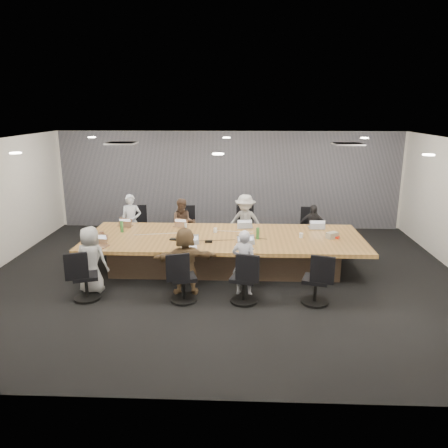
{
  "coord_description": "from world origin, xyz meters",
  "views": [
    {
      "loc": [
        0.37,
        -8.58,
        3.49
      ],
      "look_at": [
        0.0,
        0.4,
        1.05
      ],
      "focal_mm": 35.0,
      "sensor_mm": 36.0,
      "label": 1
    }
  ],
  "objects_px": {
    "laptop_0": "(126,225)",
    "laptop_5": "(189,247)",
    "chair_7": "(316,284)",
    "laptop_2": "(245,227)",
    "conference_table": "(224,251)",
    "person_6": "(244,263)",
    "chair_1": "(185,230)",
    "person_5": "(185,261)",
    "snack_packet": "(335,237)",
    "bottle_green_right": "(258,233)",
    "laptop_3": "(316,227)",
    "bottle_clear": "(186,228)",
    "person_0": "(131,222)",
    "person_2": "(245,223)",
    "person_4": "(91,260)",
    "canvas_bag": "(332,235)",
    "laptop_4": "(100,246)",
    "laptop_1": "(180,226)",
    "person_3": "(312,228)",
    "bottle_green_left": "(122,227)",
    "chair_0": "(135,229)",
    "chair_6": "(244,282)",
    "chair_4": "(86,280)",
    "chair_2": "(245,230)",
    "laptop_6": "(244,248)",
    "person_1": "(183,224)",
    "chair_3": "(310,232)",
    "chair_5": "(183,281)",
    "mug_brown": "(102,234)"
  },
  "relations": [
    {
      "from": "laptop_0",
      "to": "laptop_5",
      "type": "height_order",
      "value": "same"
    },
    {
      "from": "chair_7",
      "to": "laptop_2",
      "type": "xyz_separation_m",
      "value": [
        -1.26,
        2.5,
        0.36
      ]
    },
    {
      "from": "conference_table",
      "to": "person_6",
      "type": "height_order",
      "value": "person_6"
    },
    {
      "from": "chair_1",
      "to": "person_6",
      "type": "distance_m",
      "value": 3.41
    },
    {
      "from": "person_5",
      "to": "snack_packet",
      "type": "xyz_separation_m",
      "value": [
        3.06,
        1.35,
        0.1
      ]
    },
    {
      "from": "chair_7",
      "to": "bottle_green_right",
      "type": "bearing_deg",
      "value": 140.28
    },
    {
      "from": "laptop_3",
      "to": "bottle_clear",
      "type": "height_order",
      "value": "bottle_clear"
    },
    {
      "from": "person_0",
      "to": "laptop_5",
      "type": "distance_m",
      "value": 2.74
    },
    {
      "from": "bottle_clear",
      "to": "chair_7",
      "type": "bearing_deg",
      "value": -37.74
    },
    {
      "from": "person_2",
      "to": "person_4",
      "type": "xyz_separation_m",
      "value": [
        -2.95,
        -2.7,
        -0.05
      ]
    },
    {
      "from": "laptop_3",
      "to": "canvas_bag",
      "type": "relative_size",
      "value": 1.47
    },
    {
      "from": "conference_table",
      "to": "laptop_3",
      "type": "xyz_separation_m",
      "value": [
        2.12,
        0.8,
        0.35
      ]
    },
    {
      "from": "chair_7",
      "to": "laptop_4",
      "type": "bearing_deg",
      "value": -174.66
    },
    {
      "from": "laptop_1",
      "to": "person_3",
      "type": "relative_size",
      "value": 0.26
    },
    {
      "from": "bottle_green_right",
      "to": "chair_7",
      "type": "bearing_deg",
      "value": -57.13
    },
    {
      "from": "chair_7",
      "to": "bottle_green_left",
      "type": "bearing_deg",
      "value": 171.62
    },
    {
      "from": "person_2",
      "to": "chair_0",
      "type": "bearing_deg",
      "value": -174.36
    },
    {
      "from": "laptop_4",
      "to": "snack_packet",
      "type": "bearing_deg",
      "value": 22.34
    },
    {
      "from": "chair_6",
      "to": "canvas_bag",
      "type": "xyz_separation_m",
      "value": [
        1.89,
        1.68,
        0.41
      ]
    },
    {
      "from": "chair_7",
      "to": "bottle_clear",
      "type": "xyz_separation_m",
      "value": [
        -2.6,
        2.02,
        0.45
      ]
    },
    {
      "from": "chair_4",
      "to": "snack_packet",
      "type": "relative_size",
      "value": 3.95
    },
    {
      "from": "bottle_green_right",
      "to": "conference_table",
      "type": "bearing_deg",
      "value": 168.38
    },
    {
      "from": "chair_7",
      "to": "canvas_bag",
      "type": "bearing_deg",
      "value": 87.87
    },
    {
      "from": "chair_6",
      "to": "laptop_5",
      "type": "relative_size",
      "value": 2.44
    },
    {
      "from": "chair_2",
      "to": "person_2",
      "type": "distance_m",
      "value": 0.45
    },
    {
      "from": "conference_table",
      "to": "laptop_4",
      "type": "xyz_separation_m",
      "value": [
        -2.49,
        -0.8,
        0.35
      ]
    },
    {
      "from": "chair_7",
      "to": "bottle_green_right",
      "type": "height_order",
      "value": "bottle_green_right"
    },
    {
      "from": "chair_6",
      "to": "laptop_4",
      "type": "distance_m",
      "value": 3.07
    },
    {
      "from": "chair_0",
      "to": "laptop_4",
      "type": "relative_size",
      "value": 2.31
    },
    {
      "from": "chair_4",
      "to": "laptop_6",
      "type": "height_order",
      "value": "chair_4"
    },
    {
      "from": "conference_table",
      "to": "person_2",
      "type": "relative_size",
      "value": 4.28
    },
    {
      "from": "chair_7",
      "to": "person_3",
      "type": "bearing_deg",
      "value": 100.08
    },
    {
      "from": "person_1",
      "to": "chair_1",
      "type": "bearing_deg",
      "value": 81.11
    },
    {
      "from": "chair_3",
      "to": "chair_5",
      "type": "xyz_separation_m",
      "value": [
        -2.79,
        -3.4,
        0.0
      ]
    },
    {
      "from": "laptop_0",
      "to": "bottle_green_right",
      "type": "height_order",
      "value": "bottle_green_right"
    },
    {
      "from": "mug_brown",
      "to": "person_6",
      "type": "bearing_deg",
      "value": -21.43
    },
    {
      "from": "person_3",
      "to": "laptop_4",
      "type": "bearing_deg",
      "value": -141.61
    },
    {
      "from": "person_3",
      "to": "person_2",
      "type": "bearing_deg",
      "value": -166.65
    },
    {
      "from": "person_1",
      "to": "bottle_green_left",
      "type": "xyz_separation_m",
      "value": [
        -1.24,
        -1.1,
        0.22
      ]
    },
    {
      "from": "person_4",
      "to": "mug_brown",
      "type": "relative_size",
      "value": 11.08
    },
    {
      "from": "person_2",
      "to": "laptop_5",
      "type": "xyz_separation_m",
      "value": [
        -1.14,
        -2.15,
        0.05
      ]
    },
    {
      "from": "chair_1",
      "to": "snack_packet",
      "type": "xyz_separation_m",
      "value": [
        3.45,
        -1.7,
        0.37
      ]
    },
    {
      "from": "laptop_2",
      "to": "person_4",
      "type": "distance_m",
      "value": 3.65
    },
    {
      "from": "chair_3",
      "to": "chair_6",
      "type": "xyz_separation_m",
      "value": [
        -1.69,
        -3.4,
        0.01
      ]
    },
    {
      "from": "chair_1",
      "to": "laptop_3",
      "type": "bearing_deg",
      "value": 158.58
    },
    {
      "from": "person_5",
      "to": "person_4",
      "type": "bearing_deg",
      "value": -10.66
    },
    {
      "from": "laptop_4",
      "to": "person_5",
      "type": "xyz_separation_m",
      "value": [
        1.81,
        -0.55,
        -0.09
      ]
    },
    {
      "from": "chair_5",
      "to": "laptop_1",
      "type": "bearing_deg",
      "value": 82.46
    },
    {
      "from": "chair_0",
      "to": "laptop_0",
      "type": "height_order",
      "value": "chair_0"
    },
    {
      "from": "laptop_0",
      "to": "bottle_clear",
      "type": "height_order",
      "value": "bottle_clear"
    }
  ]
}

